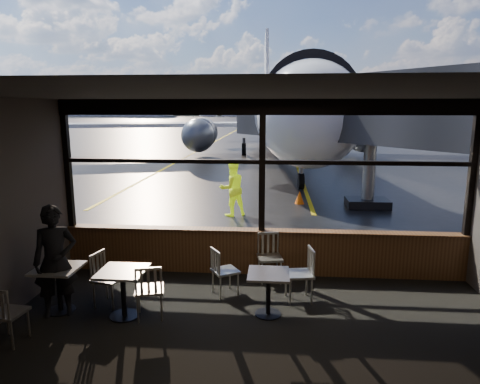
# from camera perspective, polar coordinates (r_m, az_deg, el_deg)

# --- Properties ---
(ground_plane) EXTENTS (520.00, 520.00, 0.00)m
(ground_plane) POSITION_cam_1_polar(r_m,az_deg,el_deg) (128.33, 4.79, 9.54)
(ground_plane) COLOR black
(ground_plane) RESTS_ON ground
(carpet_floor) EXTENTS (8.00, 6.00, 0.01)m
(carpet_floor) POSITION_cam_1_polar(r_m,az_deg,el_deg) (6.24, 1.77, -20.98)
(carpet_floor) COLOR black
(carpet_floor) RESTS_ON ground
(ceiling) EXTENTS (8.00, 6.00, 0.04)m
(ceiling) POSITION_cam_1_polar(r_m,az_deg,el_deg) (5.30, 2.00, 12.98)
(ceiling) COLOR #38332D
(ceiling) RESTS_ON ground
(wall_back) EXTENTS (8.00, 0.04, 3.50)m
(wall_back) POSITION_cam_1_polar(r_m,az_deg,el_deg) (2.79, -1.63, -23.28)
(wall_back) COLOR #453C37
(wall_back) RESTS_ON ground
(window_sill) EXTENTS (8.00, 0.28, 0.90)m
(window_sill) POSITION_cam_1_polar(r_m,az_deg,el_deg) (8.77, 2.86, -8.06)
(window_sill) COLOR #4E2E17
(window_sill) RESTS_ON ground
(window_header) EXTENTS (8.00, 0.18, 0.30)m
(window_header) POSITION_cam_1_polar(r_m,az_deg,el_deg) (8.29, 3.06, 11.24)
(window_header) COLOR black
(window_header) RESTS_ON ground
(mullion_left) EXTENTS (0.12, 0.12, 2.60)m
(mullion_left) POSITION_cam_1_polar(r_m,az_deg,el_deg) (9.37, -22.00, 3.37)
(mullion_left) COLOR black
(mullion_left) RESTS_ON ground
(mullion_centre) EXTENTS (0.12, 0.12, 2.60)m
(mullion_centre) POSITION_cam_1_polar(r_m,az_deg,el_deg) (8.37, 2.98, 3.34)
(mullion_centre) COLOR black
(mullion_centre) RESTS_ON ground
(mullion_right) EXTENTS (0.12, 0.12, 2.60)m
(mullion_right) POSITION_cam_1_polar(r_m,az_deg,el_deg) (9.14, 28.60, 2.66)
(mullion_right) COLOR black
(mullion_right) RESTS_ON ground
(window_transom) EXTENTS (8.00, 0.10, 0.08)m
(window_transom) POSITION_cam_1_polar(r_m,az_deg,el_deg) (8.35, 2.98, 4.02)
(window_transom) COLOR black
(window_transom) RESTS_ON ground
(airliner) EXTENTS (33.84, 39.55, 11.38)m
(airliner) POSITION_cam_1_polar(r_m,az_deg,el_deg) (30.43, 5.20, 15.49)
(airliner) COLOR silver
(airliner) RESTS_ON ground_plane
(jet_bridge) EXTENTS (8.47, 10.35, 4.51)m
(jet_bridge) POSITION_cam_1_polar(r_m,az_deg,el_deg) (14.22, 18.49, 6.20)
(jet_bridge) COLOR #272729
(jet_bridge) RESTS_ON ground_plane
(cafe_table_near) EXTENTS (0.66, 0.66, 0.73)m
(cafe_table_near) POSITION_cam_1_polar(r_m,az_deg,el_deg) (7.14, 3.79, -13.42)
(cafe_table_near) COLOR gray
(cafe_table_near) RESTS_ON carpet_floor
(cafe_table_mid) EXTENTS (0.72, 0.72, 0.80)m
(cafe_table_mid) POSITION_cam_1_polar(r_m,az_deg,el_deg) (7.30, -15.27, -12.96)
(cafe_table_mid) COLOR #9A968E
(cafe_table_mid) RESTS_ON carpet_floor
(cafe_table_left) EXTENTS (0.70, 0.70, 0.77)m
(cafe_table_left) POSITION_cam_1_polar(r_m,az_deg,el_deg) (7.83, -22.95, -11.87)
(cafe_table_left) COLOR #A8A49B
(cafe_table_left) RESTS_ON carpet_floor
(chair_near_e) EXTENTS (0.61, 0.61, 0.97)m
(chair_near_e) POSITION_cam_1_polar(r_m,az_deg,el_deg) (7.64, 7.86, -10.85)
(chair_near_e) COLOR beige
(chair_near_e) RESTS_ON carpet_floor
(chair_near_w) EXTENTS (0.67, 0.67, 0.89)m
(chair_near_w) POSITION_cam_1_polar(r_m,az_deg,el_deg) (7.82, -1.98, -10.52)
(chair_near_w) COLOR beige
(chair_near_w) RESTS_ON carpet_floor
(chair_near_n) EXTENTS (0.61, 0.61, 0.95)m
(chair_near_n) POSITION_cam_1_polar(r_m,az_deg,el_deg) (8.39, 3.99, -8.81)
(chair_near_n) COLOR #B0AB9F
(chair_near_n) RESTS_ON carpet_floor
(chair_mid_s) EXTENTS (0.63, 0.63, 0.94)m
(chair_mid_s) POSITION_cam_1_polar(r_m,az_deg,el_deg) (7.16, -11.99, -12.68)
(chair_mid_s) COLOR #B2AEA1
(chair_mid_s) RESTS_ON carpet_floor
(chair_mid_w) EXTENTS (0.62, 0.62, 0.94)m
(chair_mid_w) POSITION_cam_1_polar(r_m,az_deg,el_deg) (7.75, -17.09, -11.05)
(chair_mid_w) COLOR #BAB6A8
(chair_mid_w) RESTS_ON carpet_floor
(chair_left_s) EXTENTS (0.55, 0.55, 0.91)m
(chair_left_s) POSITION_cam_1_polar(r_m,az_deg,el_deg) (7.14, -28.52, -14.04)
(chair_left_s) COLOR beige
(chair_left_s) RESTS_ON carpet_floor
(passenger) EXTENTS (0.79, 0.68, 1.84)m
(passenger) POSITION_cam_1_polar(r_m,az_deg,el_deg) (7.54, -23.39, -8.49)
(passenger) COLOR black
(passenger) RESTS_ON carpet_floor
(ground_crew) EXTENTS (1.05, 0.99, 1.73)m
(ground_crew) POSITION_cam_1_polar(r_m,az_deg,el_deg) (13.39, -1.06, 0.48)
(ground_crew) COLOR #BFF219
(ground_crew) RESTS_ON ground_plane
(cone_nose) EXTENTS (0.34, 0.34, 0.47)m
(cone_nose) POSITION_cam_1_polar(r_m,az_deg,el_deg) (15.29, 7.95, -0.69)
(cone_nose) COLOR #FE5708
(cone_nose) RESTS_ON ground_plane
(hangar_left) EXTENTS (45.00, 18.00, 11.00)m
(hangar_left) POSITION_cam_1_polar(r_m,az_deg,el_deg) (200.98, -15.93, 11.27)
(hangar_left) COLOR silver
(hangar_left) RESTS_ON ground_plane
(hangar_mid) EXTENTS (38.00, 15.00, 10.00)m
(hangar_mid) POSITION_cam_1_polar(r_m,az_deg,el_deg) (193.29, 4.86, 11.52)
(hangar_mid) COLOR silver
(hangar_mid) RESTS_ON ground_plane
(hangar_right) EXTENTS (50.00, 20.00, 12.00)m
(hangar_right) POSITION_cam_1_polar(r_m,az_deg,el_deg) (195.65, 23.07, 10.99)
(hangar_right) COLOR silver
(hangar_right) RESTS_ON ground_plane
(fuel_tank_a) EXTENTS (8.00, 8.00, 6.00)m
(fuel_tank_a) POSITION_cam_1_polar(r_m,az_deg,el_deg) (192.68, -4.27, 10.94)
(fuel_tank_a) COLOR silver
(fuel_tank_a) RESTS_ON ground_plane
(fuel_tank_b) EXTENTS (8.00, 8.00, 6.00)m
(fuel_tank_b) POSITION_cam_1_polar(r_m,az_deg,el_deg) (191.36, -1.26, 10.97)
(fuel_tank_b) COLOR silver
(fuel_tank_b) RESTS_ON ground_plane
(fuel_tank_c) EXTENTS (8.00, 8.00, 6.00)m
(fuel_tank_c) POSITION_cam_1_polar(r_m,az_deg,el_deg) (190.56, 1.79, 10.96)
(fuel_tank_c) COLOR silver
(fuel_tank_c) RESTS_ON ground_plane
(treeline) EXTENTS (360.00, 3.00, 12.00)m
(treeline) POSITION_cam_1_polar(r_m,az_deg,el_deg) (218.30, 4.88, 11.73)
(treeline) COLOR black
(treeline) RESTS_ON ground_plane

